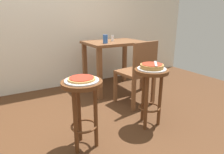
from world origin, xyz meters
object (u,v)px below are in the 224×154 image
stool_middle (83,100)px  condiment_shaker (112,38)px  stool_foreground (151,85)px  pizza_foreground (152,66)px  wooden_chair (138,71)px  serving_plate_foreground (152,69)px  dining_table (114,51)px  pizza_middle (82,79)px  cup_near_edge (105,39)px  serving_plate_middle (82,80)px  pizza_server_knife (156,64)px

stool_middle → condiment_shaker: 1.57m
stool_foreground → pizza_foreground: pizza_foreground is taller
wooden_chair → condiment_shaker: bearing=88.4°
serving_plate_foreground → dining_table: (0.24, 1.16, -0.01)m
condiment_shaker → stool_middle: bearing=-129.8°
stool_foreground → serving_plate_foreground: 0.18m
pizza_middle → cup_near_edge: (0.77, 1.01, 0.18)m
condiment_shaker → wooden_chair: (-0.02, -0.69, -0.35)m
serving_plate_foreground → condiment_shaker: bearing=79.0°
serving_plate_middle → cup_near_edge: 1.28m
serving_plate_middle → dining_table: size_ratio=0.33×
pizza_middle → wooden_chair: 1.09m
cup_near_edge → pizza_middle: bearing=-127.2°
stool_foreground → condiment_shaker: (0.23, 1.18, 0.36)m
pizza_middle → wooden_chair: (0.96, 0.48, -0.18)m
serving_plate_middle → condiment_shaker: (0.98, 1.17, 0.18)m
pizza_foreground → condiment_shaker: size_ratio=2.65×
stool_middle → condiment_shaker: size_ratio=7.09×
serving_plate_middle → cup_near_edge: (0.77, 1.01, 0.20)m
serving_plate_middle → condiment_shaker: bearing=50.2°
stool_foreground → serving_plate_middle: (-0.75, 0.00, 0.18)m
cup_near_edge → condiment_shaker: size_ratio=1.35×
stool_middle → serving_plate_middle: (0.00, 0.00, 0.18)m
pizza_middle → cup_near_edge: 1.28m
serving_plate_foreground → cup_near_edge: cup_near_edge is taller
stool_foreground → dining_table: dining_table is taller
pizza_middle → pizza_server_knife: size_ratio=1.04×
cup_near_edge → condiment_shaker: 0.27m
stool_middle → wooden_chair: 1.07m
serving_plate_middle → pizza_middle: (0.00, 0.00, 0.02)m
condiment_shaker → dining_table: bearing=-41.2°
cup_near_edge → wooden_chair: cup_near_edge is taller
serving_plate_middle → dining_table: dining_table is taller
stool_middle → pizza_foreground: bearing=-0.2°
condiment_shaker → wooden_chair: 0.78m
pizza_foreground → stool_middle: 0.78m
serving_plate_foreground → stool_foreground: bearing=0.0°
wooden_chair → pizza_server_knife: size_ratio=3.86×
serving_plate_middle → wooden_chair: (0.96, 0.48, -0.17)m
stool_foreground → stool_middle: same height
dining_table → pizza_server_knife: (-0.21, -1.18, 0.06)m
serving_plate_middle → pizza_foreground: bearing=-0.2°
serving_plate_foreground → stool_middle: (-0.75, 0.00, -0.18)m
condiment_shaker → wooden_chair: bearing=-91.6°
cup_near_edge → stool_foreground: bearing=-90.9°
pizza_foreground → cup_near_edge: 1.03m
pizza_foreground → pizza_middle: size_ratio=1.03×
stool_foreground → pizza_middle: pizza_middle is taller
stool_foreground → stool_middle: (-0.75, 0.00, 0.00)m
pizza_middle → cup_near_edge: size_ratio=1.92×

